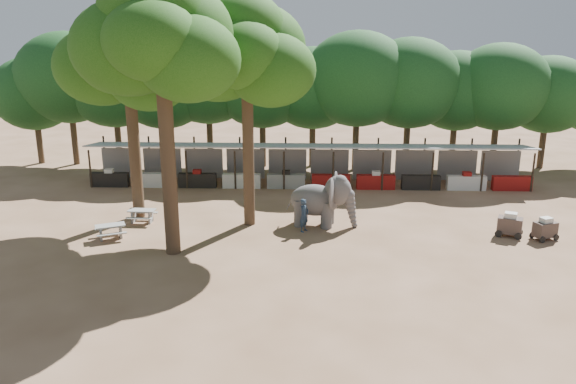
{
  "coord_description": "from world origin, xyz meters",
  "views": [
    {
      "loc": [
        -0.08,
        -21.09,
        9.45
      ],
      "look_at": [
        -1.0,
        5.0,
        2.0
      ],
      "focal_mm": 35.0,
      "sensor_mm": 36.0,
      "label": 1
    }
  ],
  "objects_px": {
    "picnic_table_far": "(142,214)",
    "handler": "(304,215)",
    "cart_front": "(545,229)",
    "cart_back": "(510,225)",
    "yard_tree_center": "(159,38)",
    "yard_tree_back": "(244,52)",
    "elephant": "(323,200)",
    "picnic_table_near": "(110,230)",
    "yard_tree_left": "(126,58)"
  },
  "relations": [
    {
      "from": "handler",
      "to": "picnic_table_far",
      "type": "distance_m",
      "value": 8.43
    },
    {
      "from": "picnic_table_near",
      "to": "yard_tree_center",
      "type": "bearing_deg",
      "value": -49.32
    },
    {
      "from": "picnic_table_far",
      "to": "cart_back",
      "type": "relative_size",
      "value": 0.98
    },
    {
      "from": "yard_tree_back",
      "to": "handler",
      "type": "relative_size",
      "value": 6.86
    },
    {
      "from": "yard_tree_left",
      "to": "cart_front",
      "type": "height_order",
      "value": "yard_tree_left"
    },
    {
      "from": "yard_tree_left",
      "to": "cart_back",
      "type": "distance_m",
      "value": 20.43
    },
    {
      "from": "elephant",
      "to": "yard_tree_center",
      "type": "bearing_deg",
      "value": -140.91
    },
    {
      "from": "yard_tree_back",
      "to": "cart_front",
      "type": "height_order",
      "value": "yard_tree_back"
    },
    {
      "from": "yard_tree_left",
      "to": "yard_tree_back",
      "type": "distance_m",
      "value": 6.09
    },
    {
      "from": "yard_tree_left",
      "to": "handler",
      "type": "xyz_separation_m",
      "value": [
        8.93,
        -2.21,
        -7.37
      ]
    },
    {
      "from": "yard_tree_center",
      "to": "picnic_table_far",
      "type": "relative_size",
      "value": 8.63
    },
    {
      "from": "handler",
      "to": "picnic_table_near",
      "type": "height_order",
      "value": "handler"
    },
    {
      "from": "handler",
      "to": "cart_back",
      "type": "relative_size",
      "value": 1.16
    },
    {
      "from": "elephant",
      "to": "picnic_table_far",
      "type": "bearing_deg",
      "value": -170.27
    },
    {
      "from": "yard_tree_center",
      "to": "yard_tree_back",
      "type": "bearing_deg",
      "value": 53.14
    },
    {
      "from": "yard_tree_left",
      "to": "cart_back",
      "type": "xyz_separation_m",
      "value": [
        18.79,
        -2.54,
        -7.62
      ]
    },
    {
      "from": "picnic_table_far",
      "to": "picnic_table_near",
      "type": "bearing_deg",
      "value": -107.31
    },
    {
      "from": "picnic_table_far",
      "to": "cart_front",
      "type": "xyz_separation_m",
      "value": [
        19.72,
        -1.8,
        0.1
      ]
    },
    {
      "from": "picnic_table_near",
      "to": "picnic_table_far",
      "type": "bearing_deg",
      "value": 45.92
    },
    {
      "from": "cart_back",
      "to": "picnic_table_near",
      "type": "bearing_deg",
      "value": -153.31
    },
    {
      "from": "yard_tree_left",
      "to": "elephant",
      "type": "bearing_deg",
      "value": -7.18
    },
    {
      "from": "picnic_table_far",
      "to": "cart_back",
      "type": "distance_m",
      "value": 18.27
    },
    {
      "from": "yard_tree_left",
      "to": "picnic_table_near",
      "type": "xyz_separation_m",
      "value": [
        -0.25,
        -3.53,
        -7.76
      ]
    },
    {
      "from": "elephant",
      "to": "picnic_table_far",
      "type": "distance_m",
      "value": 9.31
    },
    {
      "from": "yard_tree_back",
      "to": "cart_front",
      "type": "relative_size",
      "value": 8.66
    },
    {
      "from": "elephant",
      "to": "cart_back",
      "type": "bearing_deg",
      "value": 1.99
    },
    {
      "from": "cart_front",
      "to": "cart_back",
      "type": "height_order",
      "value": "cart_back"
    },
    {
      "from": "picnic_table_near",
      "to": "elephant",
      "type": "bearing_deg",
      "value": -12.17
    },
    {
      "from": "yard_tree_center",
      "to": "yard_tree_back",
      "type": "relative_size",
      "value": 1.06
    },
    {
      "from": "cart_front",
      "to": "elephant",
      "type": "bearing_deg",
      "value": 148.3
    },
    {
      "from": "yard_tree_back",
      "to": "picnic_table_far",
      "type": "bearing_deg",
      "value": -178.42
    },
    {
      "from": "elephant",
      "to": "cart_back",
      "type": "relative_size",
      "value": 2.5
    },
    {
      "from": "cart_front",
      "to": "handler",
      "type": "bearing_deg",
      "value": 153.87
    },
    {
      "from": "picnic_table_far",
      "to": "handler",
      "type": "bearing_deg",
      "value": -5.38
    },
    {
      "from": "picnic_table_near",
      "to": "cart_front",
      "type": "height_order",
      "value": "cart_front"
    },
    {
      "from": "handler",
      "to": "picnic_table_near",
      "type": "bearing_deg",
      "value": 130.18
    },
    {
      "from": "picnic_table_near",
      "to": "yard_tree_left",
      "type": "bearing_deg",
      "value": 60.98
    },
    {
      "from": "yard_tree_back",
      "to": "cart_front",
      "type": "bearing_deg",
      "value": -7.76
    },
    {
      "from": "picnic_table_near",
      "to": "yard_tree_back",
      "type": "bearing_deg",
      "value": -2.93
    },
    {
      "from": "picnic_table_far",
      "to": "cart_front",
      "type": "distance_m",
      "value": 19.8
    },
    {
      "from": "cart_back",
      "to": "elephant",
      "type": "bearing_deg",
      "value": -164.57
    },
    {
      "from": "elephant",
      "to": "handler",
      "type": "height_order",
      "value": "elephant"
    },
    {
      "from": "yard_tree_back",
      "to": "elephant",
      "type": "bearing_deg",
      "value": -3.56
    },
    {
      "from": "picnic_table_far",
      "to": "cart_back",
      "type": "xyz_separation_m",
      "value": [
        18.21,
        -1.4,
        0.14
      ]
    },
    {
      "from": "yard_tree_center",
      "to": "picnic_table_near",
      "type": "bearing_deg",
      "value": 155.6
    },
    {
      "from": "picnic_table_far",
      "to": "cart_back",
      "type": "height_order",
      "value": "cart_back"
    },
    {
      "from": "cart_front",
      "to": "cart_back",
      "type": "distance_m",
      "value": 1.56
    },
    {
      "from": "handler",
      "to": "picnic_table_near",
      "type": "relative_size",
      "value": 0.95
    },
    {
      "from": "cart_front",
      "to": "cart_back",
      "type": "xyz_separation_m",
      "value": [
        -1.51,
        0.4,
        0.05
      ]
    },
    {
      "from": "yard_tree_back",
      "to": "elephant",
      "type": "relative_size",
      "value": 3.18
    }
  ]
}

